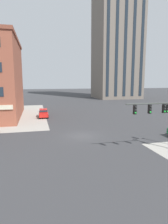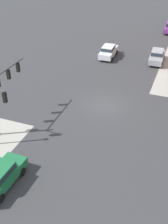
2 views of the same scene
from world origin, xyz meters
The scene contains 5 objects.
ground_plane centered at (0.00, 0.00, 0.00)m, with size 320.00×320.00×0.00m, color #38383A.
traffic_signal_main centered at (7.04, -7.42, 3.71)m, with size 6.01×2.09×5.59m.
car_cross_westbound centered at (-12.60, -3.37, 0.92)m, with size 4.44×1.98×1.68m.
car_parked_curb centered at (-13.25, 3.27, 0.92)m, with size 4.47×2.04×1.68m.
car_main_mid centered at (13.30, -3.59, 0.92)m, with size 4.43×1.96×1.68m.
Camera 2 is at (25.50, 7.39, 16.15)m, focal length 47.52 mm.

